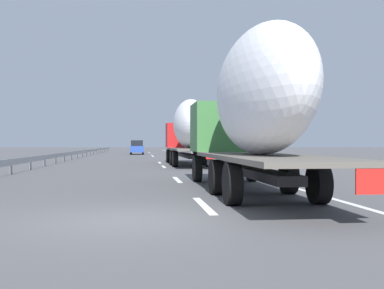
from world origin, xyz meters
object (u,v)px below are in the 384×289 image
object	(u,v)px
road_sign	(191,139)
car_blue_sedan	(137,147)
car_yellow_coupe	(137,146)
truck_trailing	(252,106)
truck_lead	(188,129)

from	to	relation	value
road_sign	car_blue_sedan	bearing A→B (deg)	46.75
car_yellow_coupe	road_sign	world-z (taller)	road_sign
truck_trailing	car_yellow_coupe	distance (m)	84.89
car_blue_sedan	car_yellow_coupe	distance (m)	33.74
truck_trailing	road_sign	size ratio (longest dim) A/B	4.33
truck_lead	car_blue_sedan	world-z (taller)	truck_lead
car_blue_sedan	road_sign	xyz separation A→B (m)	(-6.41, -6.81, 1.13)
truck_lead	car_blue_sedan	size ratio (longest dim) A/B	2.78
car_blue_sedan	car_yellow_coupe	size ratio (longest dim) A/B	1.18
car_blue_sedan	road_sign	distance (m)	9.42
truck_lead	car_blue_sedan	distance (m)	32.63
truck_lead	road_sign	bearing A→B (deg)	-6.81
truck_lead	road_sign	distance (m)	26.16
car_blue_sedan	truck_lead	bearing A→B (deg)	-173.46
truck_lead	truck_trailing	size ratio (longest dim) A/B	1.01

